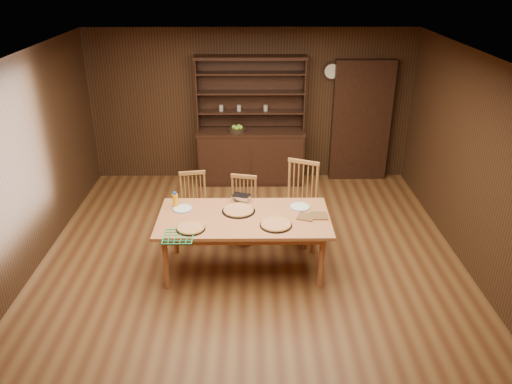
{
  "coord_description": "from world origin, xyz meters",
  "views": [
    {
      "loc": [
        0.02,
        -5.39,
        3.59
      ],
      "look_at": [
        0.07,
        0.4,
        0.88
      ],
      "focal_mm": 35.0,
      "sensor_mm": 36.0,
      "label": 1
    }
  ],
  "objects_px": {
    "chair_left": "(194,203)",
    "dining_table": "(244,222)",
    "chair_center": "(243,207)",
    "chair_right": "(300,199)",
    "juice_bottle": "(175,200)",
    "china_hutch": "(251,149)"
  },
  "relations": [
    {
      "from": "china_hutch",
      "to": "chair_left",
      "type": "height_order",
      "value": "china_hutch"
    },
    {
      "from": "chair_center",
      "to": "chair_right",
      "type": "height_order",
      "value": "chair_right"
    },
    {
      "from": "dining_table",
      "to": "chair_right",
      "type": "relative_size",
      "value": 1.84
    },
    {
      "from": "dining_table",
      "to": "chair_right",
      "type": "xyz_separation_m",
      "value": [
        0.76,
        0.8,
        -0.08
      ]
    },
    {
      "from": "chair_center",
      "to": "juice_bottle",
      "type": "bearing_deg",
      "value": -136.09
    },
    {
      "from": "chair_left",
      "to": "chair_right",
      "type": "xyz_separation_m",
      "value": [
        1.48,
        -0.1,
        0.11
      ]
    },
    {
      "from": "chair_right",
      "to": "juice_bottle",
      "type": "relative_size",
      "value": 5.64
    },
    {
      "from": "chair_left",
      "to": "juice_bottle",
      "type": "distance_m",
      "value": 0.72
    },
    {
      "from": "chair_center",
      "to": "juice_bottle",
      "type": "distance_m",
      "value": 1.04
    },
    {
      "from": "juice_bottle",
      "to": "chair_center",
      "type": "bearing_deg",
      "value": 31.18
    },
    {
      "from": "dining_table",
      "to": "chair_center",
      "type": "distance_m",
      "value": 0.81
    },
    {
      "from": "china_hutch",
      "to": "chair_center",
      "type": "xyz_separation_m",
      "value": [
        -0.11,
        -2.0,
        -0.11
      ]
    },
    {
      "from": "dining_table",
      "to": "juice_bottle",
      "type": "xyz_separation_m",
      "value": [
        -0.87,
        0.28,
        0.16
      ]
    },
    {
      "from": "chair_center",
      "to": "juice_bottle",
      "type": "height_order",
      "value": "juice_bottle"
    },
    {
      "from": "chair_left",
      "to": "china_hutch",
      "type": "bearing_deg",
      "value": 58.39
    },
    {
      "from": "chair_left",
      "to": "dining_table",
      "type": "bearing_deg",
      "value": -60.2
    },
    {
      "from": "china_hutch",
      "to": "dining_table",
      "type": "distance_m",
      "value": 2.79
    },
    {
      "from": "chair_left",
      "to": "chair_center",
      "type": "relative_size",
      "value": 1.01
    },
    {
      "from": "chair_center",
      "to": "chair_right",
      "type": "bearing_deg",
      "value": 13.42
    },
    {
      "from": "juice_bottle",
      "to": "chair_right",
      "type": "bearing_deg",
      "value": 17.58
    },
    {
      "from": "chair_center",
      "to": "dining_table",
      "type": "bearing_deg",
      "value": -75.13
    },
    {
      "from": "dining_table",
      "to": "chair_left",
      "type": "relative_size",
      "value": 2.22
    }
  ]
}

